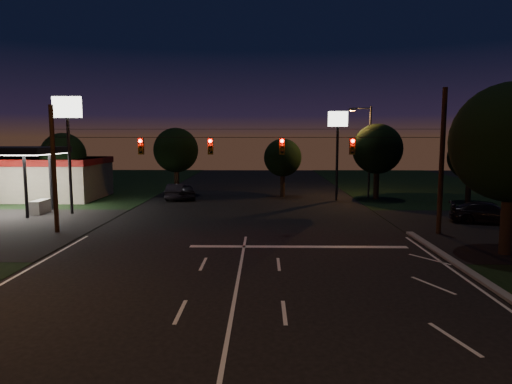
{
  "coord_description": "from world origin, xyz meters",
  "views": [
    {
      "loc": [
        1.08,
        -13.13,
        6.01
      ],
      "look_at": [
        0.66,
        11.86,
        3.0
      ],
      "focal_mm": 32.0,
      "sensor_mm": 36.0,
      "label": 1
    }
  ],
  "objects_px": {
    "tree_right_near": "(511,144)",
    "car_oncoming_a": "(184,191)",
    "utility_pole_right": "(438,234)",
    "car_oncoming_b": "(177,192)",
    "car_cross": "(489,213)"
  },
  "relations": [
    {
      "from": "utility_pole_right",
      "to": "car_oncoming_a",
      "type": "bearing_deg",
      "value": 139.84
    },
    {
      "from": "car_oncoming_b",
      "to": "car_cross",
      "type": "height_order",
      "value": "car_oncoming_b"
    },
    {
      "from": "car_cross",
      "to": "car_oncoming_a",
      "type": "bearing_deg",
      "value": 79.76
    },
    {
      "from": "utility_pole_right",
      "to": "car_oncoming_a",
      "type": "relative_size",
      "value": 2.01
    },
    {
      "from": "car_oncoming_a",
      "to": "car_oncoming_b",
      "type": "relative_size",
      "value": 0.97
    },
    {
      "from": "car_oncoming_b",
      "to": "car_cross",
      "type": "bearing_deg",
      "value": 150.97
    },
    {
      "from": "tree_right_near",
      "to": "car_oncoming_a",
      "type": "relative_size",
      "value": 1.96
    },
    {
      "from": "utility_pole_right",
      "to": "car_oncoming_b",
      "type": "bearing_deg",
      "value": 140.93
    },
    {
      "from": "car_oncoming_a",
      "to": "car_oncoming_b",
      "type": "bearing_deg",
      "value": -16.19
    },
    {
      "from": "tree_right_near",
      "to": "car_cross",
      "type": "distance_m",
      "value": 10.21
    },
    {
      "from": "tree_right_near",
      "to": "car_oncoming_a",
      "type": "bearing_deg",
      "value": 134.45
    },
    {
      "from": "utility_pole_right",
      "to": "car_oncoming_a",
      "type": "xyz_separation_m",
      "value": [
        -18.66,
        15.74,
        0.76
      ]
    },
    {
      "from": "utility_pole_right",
      "to": "tree_right_near",
      "type": "relative_size",
      "value": 1.03
    },
    {
      "from": "utility_pole_right",
      "to": "car_oncoming_a",
      "type": "distance_m",
      "value": 24.43
    },
    {
      "from": "tree_right_near",
      "to": "car_oncoming_b",
      "type": "height_order",
      "value": "tree_right_near"
    }
  ]
}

